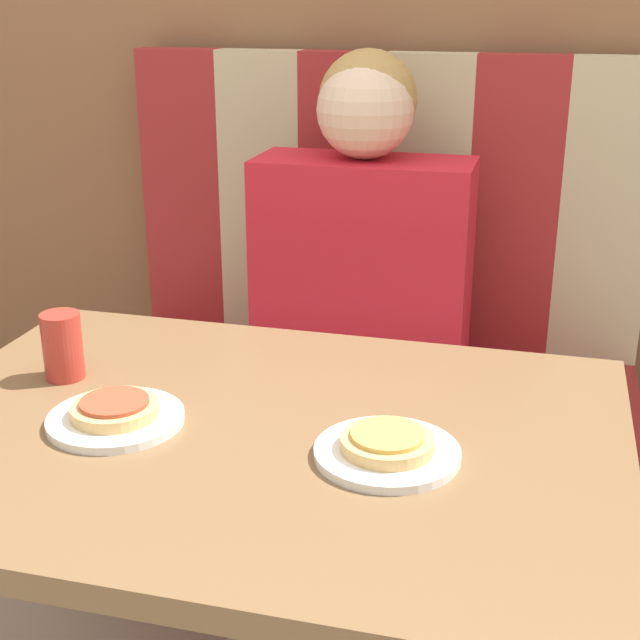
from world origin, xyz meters
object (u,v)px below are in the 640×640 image
object	(u,v)px
drinking_cup	(63,346)
pizza_left	(115,408)
plate_left	(116,419)
pizza_right	(387,441)
plate_right	(387,453)
person	(364,228)

from	to	relation	value
drinking_cup	pizza_left	bearing A→B (deg)	-39.74
plate_left	pizza_right	xyz separation A→B (m)	(0.38, 0.00, 0.02)
plate_right	pizza_left	bearing A→B (deg)	180.00
pizza_left	plate_right	bearing A→B (deg)	0.00
pizza_right	drinking_cup	world-z (taller)	drinking_cup
pizza_left	pizza_right	size ratio (longest dim) A/B	1.00
plate_right	pizza_left	distance (m)	0.38
plate_right	pizza_right	distance (m)	0.02
plate_right	pizza_right	bearing A→B (deg)	0.00
pizza_left	drinking_cup	size ratio (longest dim) A/B	1.16
person	plate_left	distance (m)	0.77
person	plate_right	bearing A→B (deg)	-75.63
person	plate_left	size ratio (longest dim) A/B	3.58
person	pizza_right	distance (m)	0.77
plate_left	pizza_left	size ratio (longest dim) A/B	1.55
pizza_right	drinking_cup	distance (m)	0.54
pizza_left	pizza_right	world-z (taller)	same
drinking_cup	pizza_right	bearing A→B (deg)	-13.01
plate_left	pizza_left	bearing A→B (deg)	0.00
plate_right	pizza_left	xyz separation A→B (m)	(-0.38, 0.00, 0.02)
plate_right	drinking_cup	bearing A→B (deg)	166.99
pizza_left	person	bearing A→B (deg)	75.63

